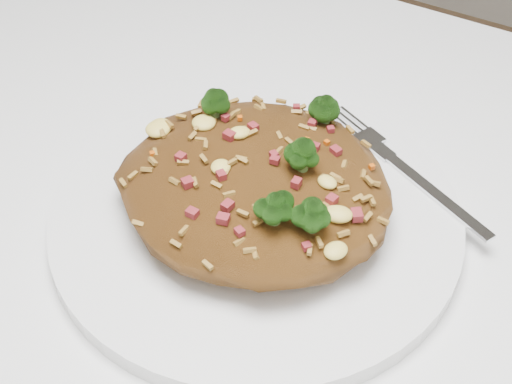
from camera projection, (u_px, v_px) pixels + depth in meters
plate at (256, 215)px, 0.48m from camera, size 0.27×0.27×0.01m
fried_rice at (257, 176)px, 0.46m from camera, size 0.18×0.17×0.07m
fork at (412, 175)px, 0.50m from camera, size 0.15×0.08×0.00m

